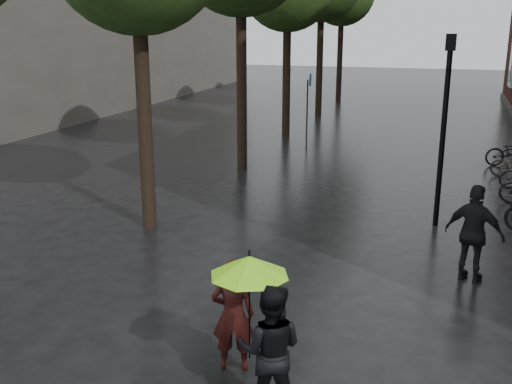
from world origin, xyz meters
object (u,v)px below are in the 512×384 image
at_px(lamp_post, 445,113).
at_px(person_black, 270,350).
at_px(pedestrian_walking, 474,234).
at_px(person_burgundy, 233,315).

bearing_deg(lamp_post, person_black, -102.37).
xyz_separation_m(person_black, lamp_post, (1.72, 7.84, 1.79)).
relative_size(person_black, pedestrian_walking, 0.92).
bearing_deg(lamp_post, person_burgundy, -109.15).
bearing_deg(person_burgundy, person_black, 117.82).
relative_size(pedestrian_walking, lamp_post, 0.42).
xyz_separation_m(person_burgundy, lamp_post, (2.46, 7.08, 1.83)).
bearing_deg(person_black, person_burgundy, -53.50).
relative_size(person_black, lamp_post, 0.38).
relative_size(person_burgundy, person_black, 0.96).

